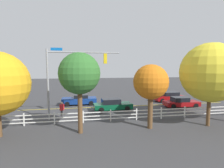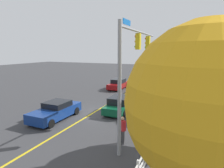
{
  "view_description": "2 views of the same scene",
  "coord_description": "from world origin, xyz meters",
  "px_view_note": "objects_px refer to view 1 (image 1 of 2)",
  "views": [
    {
      "loc": [
        2.39,
        22.93,
        5.26
      ],
      "look_at": [
        -1.52,
        0.72,
        3.08
      ],
      "focal_mm": 28.77,
      "sensor_mm": 36.0,
      "label": 1
    },
    {
      "loc": [
        14.22,
        8.2,
        5.52
      ],
      "look_at": [
        -3.34,
        0.32,
        2.11
      ],
      "focal_mm": 30.46,
      "sensor_mm": 36.0,
      "label": 2
    }
  ],
  "objects_px": {
    "car_1": "(112,105)",
    "pedestrian": "(62,109)",
    "tree_0": "(79,74)",
    "tree_3": "(151,82)",
    "car_0": "(181,102)",
    "car_2": "(80,100)",
    "tree_4": "(210,73)",
    "car_3": "(169,97)"
  },
  "relations": [
    {
      "from": "car_0",
      "to": "tree_4",
      "type": "bearing_deg",
      "value": -100.25
    },
    {
      "from": "car_1",
      "to": "tree_0",
      "type": "distance_m",
      "value": 8.78
    },
    {
      "from": "tree_0",
      "to": "car_2",
      "type": "bearing_deg",
      "value": -89.4
    },
    {
      "from": "car_3",
      "to": "tree_4",
      "type": "distance_m",
      "value": 12.02
    },
    {
      "from": "car_2",
      "to": "pedestrian",
      "type": "distance_m",
      "value": 6.68
    },
    {
      "from": "car_1",
      "to": "pedestrian",
      "type": "height_order",
      "value": "pedestrian"
    },
    {
      "from": "pedestrian",
      "to": "tree_4",
      "type": "bearing_deg",
      "value": -163.72
    },
    {
      "from": "tree_0",
      "to": "tree_4",
      "type": "distance_m",
      "value": 11.21
    },
    {
      "from": "car_1",
      "to": "pedestrian",
      "type": "distance_m",
      "value": 6.12
    },
    {
      "from": "tree_0",
      "to": "tree_4",
      "type": "relative_size",
      "value": 0.87
    },
    {
      "from": "pedestrian",
      "to": "car_2",
      "type": "bearing_deg",
      "value": -69.16
    },
    {
      "from": "pedestrian",
      "to": "tree_0",
      "type": "xyz_separation_m",
      "value": [
        -1.84,
        4.43,
        3.78
      ]
    },
    {
      "from": "tree_3",
      "to": "tree_4",
      "type": "bearing_deg",
      "value": 176.84
    },
    {
      "from": "car_2",
      "to": "tree_3",
      "type": "distance_m",
      "value": 12.76
    },
    {
      "from": "car_0",
      "to": "tree_3",
      "type": "distance_m",
      "value": 10.41
    },
    {
      "from": "tree_0",
      "to": "tree_3",
      "type": "xyz_separation_m",
      "value": [
        -5.87,
        -0.09,
        -0.77
      ]
    },
    {
      "from": "pedestrian",
      "to": "tree_3",
      "type": "xyz_separation_m",
      "value": [
        -7.71,
        4.34,
        3.01
      ]
    },
    {
      "from": "car_3",
      "to": "tree_4",
      "type": "xyz_separation_m",
      "value": [
        2.09,
        11.12,
        4.05
      ]
    },
    {
      "from": "tree_3",
      "to": "tree_4",
      "type": "xyz_separation_m",
      "value": [
        -5.33,
        0.29,
        0.81
      ]
    },
    {
      "from": "car_3",
      "to": "pedestrian",
      "type": "xyz_separation_m",
      "value": [
        15.14,
        6.49,
        0.22
      ]
    },
    {
      "from": "car_1",
      "to": "pedestrian",
      "type": "xyz_separation_m",
      "value": [
        5.63,
        2.4,
        0.24
      ]
    },
    {
      "from": "car_0",
      "to": "tree_3",
      "type": "xyz_separation_m",
      "value": [
        7.03,
        6.92,
        3.3
      ]
    },
    {
      "from": "car_2",
      "to": "tree_4",
      "type": "xyz_separation_m",
      "value": [
        -11.32,
        11.08,
        4.07
      ]
    },
    {
      "from": "car_3",
      "to": "car_1",
      "type": "bearing_deg",
      "value": 22.06
    },
    {
      "from": "tree_0",
      "to": "tree_3",
      "type": "distance_m",
      "value": 5.92
    },
    {
      "from": "car_2",
      "to": "tree_0",
      "type": "distance_m",
      "value": 11.6
    },
    {
      "from": "car_3",
      "to": "tree_3",
      "type": "xyz_separation_m",
      "value": [
        7.43,
        10.83,
        3.23
      ]
    },
    {
      "from": "car_3",
      "to": "pedestrian",
      "type": "bearing_deg",
      "value": 22.01
    },
    {
      "from": "car_1",
      "to": "tree_0",
      "type": "xyz_separation_m",
      "value": [
        3.79,
        6.83,
        4.02
      ]
    },
    {
      "from": "car_2",
      "to": "tree_3",
      "type": "relative_size",
      "value": 0.85
    },
    {
      "from": "car_0",
      "to": "tree_0",
      "type": "relative_size",
      "value": 0.7
    },
    {
      "from": "pedestrian",
      "to": "tree_4",
      "type": "distance_m",
      "value": 14.36
    },
    {
      "from": "car_2",
      "to": "tree_3",
      "type": "xyz_separation_m",
      "value": [
        -5.99,
        10.79,
        3.26
      ]
    },
    {
      "from": "car_0",
      "to": "tree_3",
      "type": "bearing_deg",
      "value": -132.47
    },
    {
      "from": "car_1",
      "to": "tree_4",
      "type": "height_order",
      "value": "tree_4"
    },
    {
      "from": "pedestrian",
      "to": "tree_3",
      "type": "bearing_deg",
      "value": -173.53
    },
    {
      "from": "car_0",
      "to": "car_2",
      "type": "distance_m",
      "value": 13.58
    },
    {
      "from": "tree_0",
      "to": "car_3",
      "type": "bearing_deg",
      "value": -140.61
    },
    {
      "from": "car_0",
      "to": "car_3",
      "type": "distance_m",
      "value": 3.93
    },
    {
      "from": "car_0",
      "to": "pedestrian",
      "type": "distance_m",
      "value": 14.97
    },
    {
      "from": "car_3",
      "to": "tree_0",
      "type": "distance_m",
      "value": 17.67
    },
    {
      "from": "tree_4",
      "to": "tree_0",
      "type": "bearing_deg",
      "value": -1.04
    }
  ]
}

